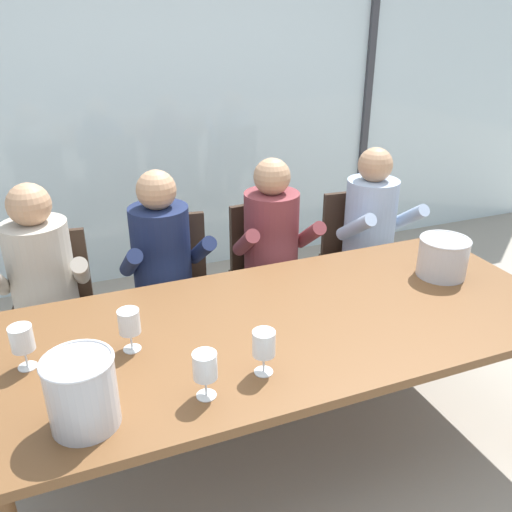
% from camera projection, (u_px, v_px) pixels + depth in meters
% --- Properties ---
extents(ground, '(14.00, 14.00, 0.00)m').
position_uv_depth(ground, '(219.00, 343.00, 3.41)').
color(ground, '#9E9384').
extents(window_glass_panel, '(7.65, 0.03, 2.60)m').
position_uv_depth(window_glass_panel, '(163.00, 108.00, 3.86)').
color(window_glass_panel, silver).
rests_on(window_glass_panel, ground).
extents(window_mullion_right, '(0.06, 0.06, 2.60)m').
position_uv_depth(window_mullion_right, '(367.00, 96.00, 4.42)').
color(window_mullion_right, '#38383D').
rests_on(window_mullion_right, ground).
extents(hillside_vineyard, '(13.65, 2.40, 1.53)m').
position_uv_depth(hillside_vineyard, '(108.00, 109.00, 7.03)').
color(hillside_vineyard, '#386633').
rests_on(hillside_vineyard, ground).
extents(dining_table, '(2.45, 1.06, 0.75)m').
position_uv_depth(dining_table, '(286.00, 333.00, 2.28)').
color(dining_table, brown).
rests_on(dining_table, ground).
extents(chair_near_curtain, '(0.50, 0.50, 0.89)m').
position_uv_depth(chair_near_curtain, '(51.00, 303.00, 2.84)').
color(chair_near_curtain, '#332319').
rests_on(chair_near_curtain, ground).
extents(chair_left_of_center, '(0.49, 0.49, 0.89)m').
position_uv_depth(chair_left_of_center, '(173.00, 281.00, 3.07)').
color(chair_left_of_center, '#332319').
rests_on(chair_left_of_center, ground).
extents(chair_center, '(0.47, 0.47, 0.89)m').
position_uv_depth(chair_center, '(269.00, 264.00, 3.28)').
color(chair_center, '#332319').
rests_on(chair_center, ground).
extents(chair_right_of_center, '(0.47, 0.47, 0.89)m').
position_uv_depth(chair_right_of_center, '(358.00, 250.00, 3.46)').
color(chair_right_of_center, '#332319').
rests_on(chair_right_of_center, ground).
extents(person_beige_jumper, '(0.48, 0.62, 1.21)m').
position_uv_depth(person_beige_jumper, '(43.00, 288.00, 2.63)').
color(person_beige_jumper, '#B7AD9E').
rests_on(person_beige_jumper, ground).
extents(person_navy_polo, '(0.47, 0.62, 1.21)m').
position_uv_depth(person_navy_polo, '(166.00, 267.00, 2.84)').
color(person_navy_polo, '#192347').
rests_on(person_navy_polo, ground).
extents(person_maroon_top, '(0.48, 0.63, 1.21)m').
position_uv_depth(person_maroon_top, '(275.00, 249.00, 3.05)').
color(person_maroon_top, brown).
rests_on(person_maroon_top, ground).
extents(person_pale_blue_shirt, '(0.47, 0.62, 1.21)m').
position_uv_depth(person_pale_blue_shirt, '(377.00, 232.00, 3.28)').
color(person_pale_blue_shirt, '#9EB2D1').
rests_on(person_pale_blue_shirt, ground).
extents(ice_bucket_primary, '(0.23, 0.23, 0.25)m').
position_uv_depth(ice_bucket_primary, '(82.00, 391.00, 1.64)').
color(ice_bucket_primary, '#B7B7BC').
rests_on(ice_bucket_primary, dining_table).
extents(ice_bucket_secondary, '(0.25, 0.25, 0.20)m').
position_uv_depth(ice_bucket_secondary, '(443.00, 256.00, 2.60)').
color(ice_bucket_secondary, '#B7B7BC').
rests_on(ice_bucket_secondary, dining_table).
extents(wine_glass_by_left_taster, '(0.08, 0.08, 0.17)m').
position_uv_depth(wine_glass_by_left_taster, '(205.00, 367.00, 1.76)').
color(wine_glass_by_left_taster, silver).
rests_on(wine_glass_by_left_taster, dining_table).
extents(wine_glass_near_bucket, '(0.08, 0.08, 0.17)m').
position_uv_depth(wine_glass_near_bucket, '(264.00, 344.00, 1.88)').
color(wine_glass_near_bucket, silver).
rests_on(wine_glass_near_bucket, dining_table).
extents(wine_glass_center_pour, '(0.08, 0.08, 0.17)m').
position_uv_depth(wine_glass_center_pour, '(22.00, 339.00, 1.90)').
color(wine_glass_center_pour, silver).
rests_on(wine_glass_center_pour, dining_table).
extents(wine_glass_by_right_taster, '(0.08, 0.08, 0.17)m').
position_uv_depth(wine_glass_by_right_taster, '(129.00, 323.00, 2.01)').
color(wine_glass_by_right_taster, silver).
rests_on(wine_glass_by_right_taster, dining_table).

